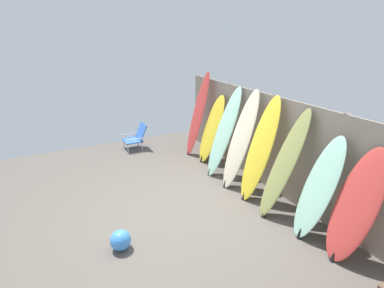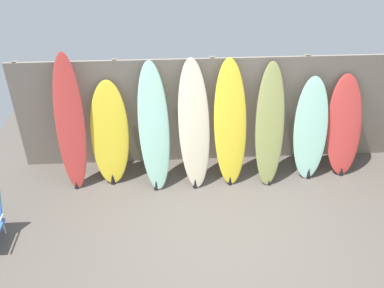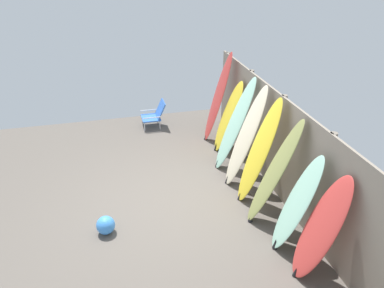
# 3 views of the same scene
# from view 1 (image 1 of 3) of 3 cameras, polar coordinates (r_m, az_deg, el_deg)

# --- Properties ---
(ground) EXTENTS (7.68, 7.68, 0.00)m
(ground) POSITION_cam_1_polar(r_m,az_deg,el_deg) (5.26, -3.41, -12.47)
(ground) COLOR #5B544C
(fence_back) EXTENTS (6.08, 0.11, 1.80)m
(fence_back) POSITION_cam_1_polar(r_m,az_deg,el_deg) (5.85, 14.71, 0.24)
(fence_back) COLOR gray
(fence_back) RESTS_ON ground
(surfboard_red_0) EXTENTS (0.47, 0.65, 2.01)m
(surfboard_red_0) POSITION_cam_1_polar(r_m,az_deg,el_deg) (7.26, 1.13, 5.59)
(surfboard_red_0) COLOR #D13D38
(surfboard_red_0) RESTS_ON ground
(surfboard_yellow_1) EXTENTS (0.59, 0.61, 1.55)m
(surfboard_yellow_1) POSITION_cam_1_polar(r_m,az_deg,el_deg) (6.89, 3.75, 2.76)
(surfboard_yellow_1) COLOR yellow
(surfboard_yellow_1) RESTS_ON ground
(surfboard_seafoam_2) EXTENTS (0.54, 0.84, 1.84)m
(surfboard_seafoam_2) POSITION_cam_1_polar(r_m,az_deg,el_deg) (6.25, 6.12, 2.19)
(surfboard_seafoam_2) COLOR #9ED6BC
(surfboard_seafoam_2) RESTS_ON ground
(surfboard_cream_3) EXTENTS (0.54, 0.78, 1.89)m
(surfboard_cream_3) POSITION_cam_1_polar(r_m,az_deg,el_deg) (5.77, 9.22, 0.71)
(surfboard_cream_3) COLOR beige
(surfboard_cream_3) RESTS_ON ground
(surfboard_yellow_4) EXTENTS (0.54, 0.70, 1.87)m
(surfboard_yellow_4) POSITION_cam_1_polar(r_m,az_deg,el_deg) (5.39, 12.81, -1.09)
(surfboard_yellow_4) COLOR yellow
(surfboard_yellow_4) RESTS_ON ground
(surfboard_olive_5) EXTENTS (0.51, 0.81, 1.78)m
(surfboard_olive_5) POSITION_cam_1_polar(r_m,az_deg,el_deg) (4.99, 17.11, -3.83)
(surfboard_olive_5) COLOR olive
(surfboard_olive_5) RESTS_ON ground
(surfboard_seafoam_6) EXTENTS (0.59, 0.64, 1.54)m
(surfboard_seafoam_6) POSITION_cam_1_polar(r_m,az_deg,el_deg) (4.68, 22.88, -8.00)
(surfboard_seafoam_6) COLOR #9ED6BC
(surfboard_seafoam_6) RESTS_ON ground
(surfboard_red_7) EXTENTS (0.56, 0.61, 1.55)m
(surfboard_red_7) POSITION_cam_1_polar(r_m,az_deg,el_deg) (4.44, 28.74, -10.44)
(surfboard_red_7) COLOR #D13D38
(surfboard_red_7) RESTS_ON ground
(beach_chair) EXTENTS (0.50, 0.57, 0.64)m
(beach_chair) POSITION_cam_1_polar(r_m,az_deg,el_deg) (7.90, -10.55, 1.42)
(beach_chair) COLOR silver
(beach_chair) RESTS_ON ground
(beach_ball) EXTENTS (0.29, 0.29, 0.29)m
(beach_ball) POSITION_cam_1_polar(r_m,az_deg,el_deg) (4.49, -13.46, -17.39)
(beach_ball) COLOR #3F8CE5
(beach_ball) RESTS_ON ground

